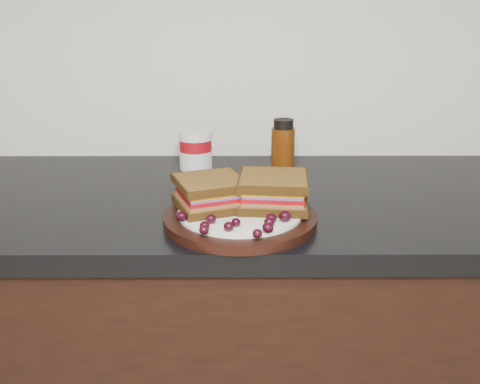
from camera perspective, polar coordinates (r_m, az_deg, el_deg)
The scene contains 31 objects.
base_cabinets at distance 1.38m, azimuth -9.94°, elevation -18.82°, with size 3.96×0.58×0.86m, color black.
countertop at distance 1.16m, azimuth -11.19°, elevation -1.05°, with size 3.98×0.60×0.04m, color black.
plate at distance 0.98m, azimuth 0.00°, elevation -2.82°, with size 0.28×0.28×0.02m, color black.
sandwich_left at distance 0.98m, azimuth -3.14°, elevation -0.10°, with size 0.12×0.12×0.05m, color brown, non-canonical shape.
sandwich_right at distance 0.99m, azimuth 3.56°, elevation 0.12°, with size 0.13×0.13×0.06m, color brown, non-canonical shape.
grape_0 at distance 0.93m, azimuth -6.26°, elevation -2.57°, with size 0.02×0.02×0.02m, color black.
grape_1 at distance 0.92m, azimuth -3.11°, elevation -2.87°, with size 0.02×0.02×0.02m, color black.
grape_2 at distance 0.89m, azimuth -3.80°, elevation -3.61°, with size 0.02×0.02×0.02m, color black.
grape_3 at distance 0.87m, azimuth -3.86°, elevation -4.05°, with size 0.02×0.02×0.02m, color black.
grape_4 at distance 0.88m, azimuth -1.22°, elevation -3.70°, with size 0.02×0.02×0.02m, color black.
grape_5 at distance 0.90m, azimuth -0.43°, elevation -3.25°, with size 0.02×0.02×0.01m, color black.
grape_6 at distance 0.86m, azimuth 1.87°, elevation -4.44°, with size 0.02×0.02×0.02m, color black.
grape_7 at distance 0.88m, azimuth 2.98°, elevation -3.82°, with size 0.02×0.02×0.02m, color black.
grape_8 at distance 0.90m, azimuth 3.13°, elevation -3.24°, with size 0.02×0.02×0.02m, color black.
grape_9 at distance 0.92m, azimuth 3.35°, elevation -2.79°, with size 0.02×0.02×0.02m, color black.
grape_10 at distance 0.92m, azimuth 4.81°, elevation -2.57°, with size 0.02×0.02×0.02m, color black.
grape_11 at distance 0.96m, azimuth 4.67°, elevation -1.95°, with size 0.02×0.02×0.02m, color black.
grape_12 at distance 0.96m, azimuth 4.95°, elevation -1.87°, with size 0.02×0.02×0.02m, color black.
grape_13 at distance 0.99m, azimuth 5.41°, elevation -1.13°, with size 0.02×0.02×0.02m, color black.
grape_14 at distance 1.01m, azimuth 3.50°, elevation -0.70°, with size 0.02×0.02×0.02m, color black.
grape_15 at distance 0.99m, azimuth 2.10°, elevation -1.10°, with size 0.02×0.02×0.02m, color black.
grape_16 at distance 1.01m, azimuth -3.08°, elevation -0.63°, with size 0.02×0.02×0.02m, color black.
grape_17 at distance 1.00m, azimuth -3.63°, elevation -0.81°, with size 0.02×0.02×0.02m, color black.
grape_18 at distance 0.98m, azimuth -4.84°, elevation -1.27°, with size 0.02×0.02×0.02m, color black.
grape_19 at distance 0.98m, azimuth -4.80°, elevation -1.40°, with size 0.02×0.02×0.02m, color black.
grape_20 at distance 0.96m, azimuth -3.82°, elevation -1.78°, with size 0.02×0.02×0.02m, color black.
grape_21 at distance 0.99m, azimuth -3.09°, elevation -1.04°, with size 0.02×0.02×0.02m, color black.
grape_22 at distance 0.99m, azimuth -3.43°, elevation -1.08°, with size 0.02×0.02×0.02m, color black.
grape_23 at distance 0.99m, azimuth -5.17°, elevation -1.01°, with size 0.02×0.02×0.02m, color black.
condiment_jar at distance 1.21m, azimuth -4.73°, elevation 3.85°, with size 0.08×0.08×0.11m, color maroon.
oil_bottle at distance 1.18m, azimuth 4.58°, elevation 4.30°, with size 0.05×0.05×0.14m, color #492007.
Camera 1 is at (0.22, 0.63, 1.28)m, focal length 40.00 mm.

